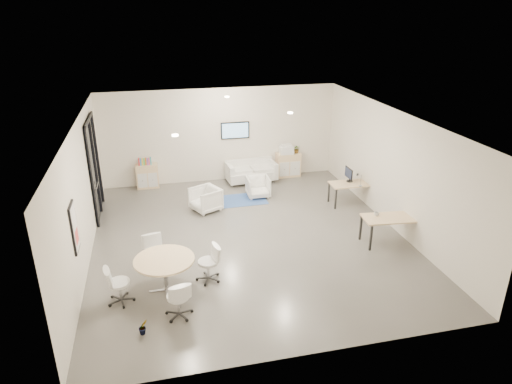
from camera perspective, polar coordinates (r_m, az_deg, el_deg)
The scene contains 21 objects.
room_shell at distance 11.49m, azimuth -0.91°, elevation 1.32°, with size 9.60×10.60×4.80m.
glass_door at distance 13.76m, azimuth -19.58°, elevation 3.17°, with size 0.09×1.90×2.85m.
artwork at distance 9.96m, azimuth -21.76°, elevation -4.18°, with size 0.05×0.54×1.04m.
wall_tv at distance 15.71m, azimuth -2.63°, elevation 7.70°, with size 0.98×0.06×0.58m.
ceiling_spots at distance 11.78m, azimuth -2.80°, elevation 9.86°, with size 3.14×4.14×0.03m.
sideboard_left at distance 15.70m, azimuth -13.42°, elevation 1.94°, with size 0.72×0.38×0.81m.
sideboard_right at distance 16.34m, azimuth 4.03°, elevation 3.41°, with size 0.86×0.41×0.86m.
books at distance 15.53m, azimuth -13.72°, elevation 3.72°, with size 0.42×0.14×0.22m.
printer at distance 16.14m, azimuth 3.80°, elevation 5.34°, with size 0.48×0.40×0.33m.
loveseat at distance 15.85m, azimuth -0.67°, elevation 2.53°, with size 1.75×0.98×0.63m.
blue_rug at distance 14.43m, azimuth -1.81°, elevation -0.99°, with size 1.51×1.01×0.01m, color #2F5890.
armchair_left at distance 13.64m, azimuth -6.33°, elevation -0.78°, with size 0.77×0.72×0.79m, color white.
armchair_right at distance 14.56m, azimuth 0.26°, elevation 0.77°, with size 0.70×0.66×0.72m, color white.
desk_rear at distance 14.24m, azimuth 11.83°, elevation 0.84°, with size 1.31×0.67×0.68m.
desk_front at distance 12.15m, azimuth 16.35°, elevation -3.37°, with size 1.42×0.81×0.71m.
monitor at distance 14.25m, azimuth 11.53°, elevation 2.18°, with size 0.20×0.50×0.44m.
round_table at distance 9.92m, azimuth -11.39°, elevation -8.62°, with size 1.28×1.28×0.78m.
meeting_chairs at distance 10.07m, azimuth -11.26°, elevation -10.02°, with size 2.57×2.57×0.82m.
plant_cabinet at distance 16.24m, azimuth 5.12°, elevation 5.27°, with size 0.27×0.30×0.23m, color #3F7F3F.
plant_floor at distance 9.18m, azimuth -13.89°, elevation -16.48°, with size 0.17×0.31×0.14m, color #3F7F3F.
cup at distance 12.10m, azimuth 14.84°, elevation -2.61°, with size 0.12×0.10×0.12m, color white.
Camera 1 is at (-2.27, -10.48, 5.74)m, focal length 32.00 mm.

